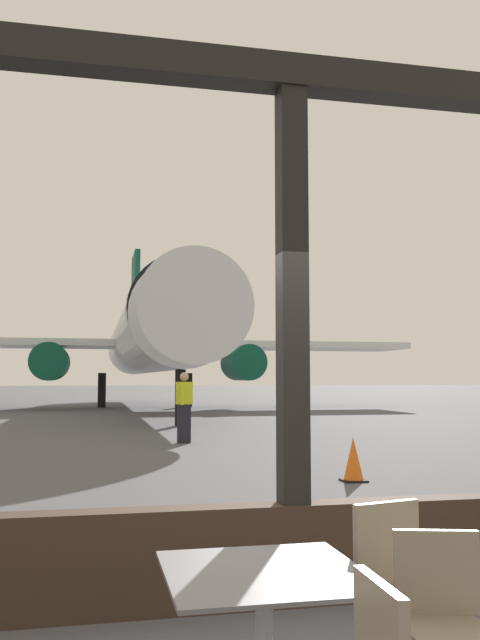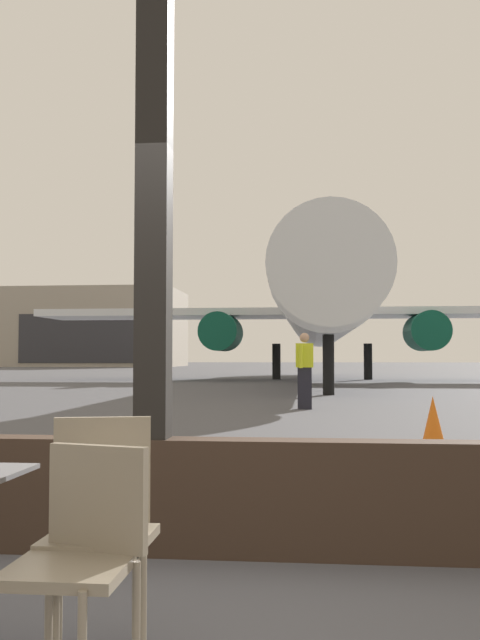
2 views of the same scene
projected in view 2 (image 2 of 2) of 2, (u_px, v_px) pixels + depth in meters
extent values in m
plane|color=#4C4C51|center=(297.00, 376.00, 44.05)|extent=(220.00, 220.00, 0.00)
cube|color=#38281E|center=(152.00, 495.00, 4.33)|extent=(9.16, 0.24, 0.69)
cube|color=black|center=(154.00, 246.00, 4.41)|extent=(0.20, 0.20, 3.75)
cube|color=gray|center=(99.00, 539.00, 2.79)|extent=(0.40, 0.40, 0.04)
cube|color=gray|center=(102.00, 470.00, 2.98)|extent=(0.40, 0.13, 0.44)
cylinder|color=gray|center=(143.00, 614.00, 2.63)|extent=(0.03, 0.03, 0.48)
cylinder|color=gray|center=(49.00, 619.00, 2.59)|extent=(0.03, 0.03, 0.48)
cylinder|color=gray|center=(142.00, 585.00, 2.97)|extent=(0.03, 0.03, 0.48)
cylinder|color=gray|center=(59.00, 589.00, 2.92)|extent=(0.03, 0.03, 0.48)
cube|color=gray|center=(68.00, 570.00, 2.44)|extent=(0.40, 0.40, 0.04)
cube|color=gray|center=(98.00, 498.00, 2.62)|extent=(0.40, 0.14, 0.38)
cylinder|color=gray|center=(136.00, 627.00, 2.52)|extent=(0.03, 0.03, 0.46)
cylinder|color=gray|center=(56.00, 615.00, 2.64)|extent=(0.03, 0.03, 0.46)
cylinder|color=silver|center=(322.00, 306.00, 35.60)|extent=(3.68, 28.50, 3.68)
cone|color=silver|center=(330.00, 267.00, 20.15)|extent=(3.50, 2.60, 3.50)
cylinder|color=black|center=(328.00, 270.00, 22.04)|extent=(3.75, 0.90, 3.75)
cube|color=silver|center=(174.00, 314.00, 37.29)|extent=(13.61, 4.20, 0.36)
cube|color=silver|center=(476.00, 312.00, 35.73)|extent=(13.61, 4.20, 0.36)
cylinder|color=#0C4C38|center=(221.00, 332.00, 35.58)|extent=(1.90, 3.20, 1.90)
cylinder|color=#0C4C38|center=(426.00, 331.00, 34.56)|extent=(1.90, 3.20, 1.90)
cube|color=#0C4C38|center=(319.00, 258.00, 48.48)|extent=(0.36, 4.40, 5.20)
cylinder|color=black|center=(328.00, 365.00, 22.19)|extent=(0.36, 0.36, 1.89)
cylinder|color=black|center=(276.00, 361.00, 37.62)|extent=(0.44, 0.44, 1.89)
cylinder|color=black|center=(368.00, 362.00, 37.13)|extent=(0.44, 0.44, 1.89)
cube|color=black|center=(305.00, 388.00, 16.17)|extent=(0.32, 0.20, 0.95)
cube|color=yellow|center=(305.00, 355.00, 16.21)|extent=(0.40, 0.22, 0.55)
sphere|color=tan|center=(304.00, 338.00, 16.23)|extent=(0.22, 0.22, 0.22)
cylinder|color=yellow|center=(301.00, 356.00, 16.00)|extent=(0.09, 0.09, 0.52)
cylinder|color=yellow|center=(308.00, 356.00, 16.43)|extent=(0.09, 0.09, 0.52)
cone|color=orange|center=(433.00, 422.00, 9.28)|extent=(0.32, 0.32, 0.68)
cube|color=black|center=(433.00, 447.00, 9.27)|extent=(0.36, 0.36, 0.03)
cube|color=#9E9384|center=(97.00, 328.00, 89.52)|extent=(20.81, 13.91, 9.55)
cube|color=#2D2D33|center=(79.00, 338.00, 82.49)|extent=(14.57, 0.10, 5.73)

